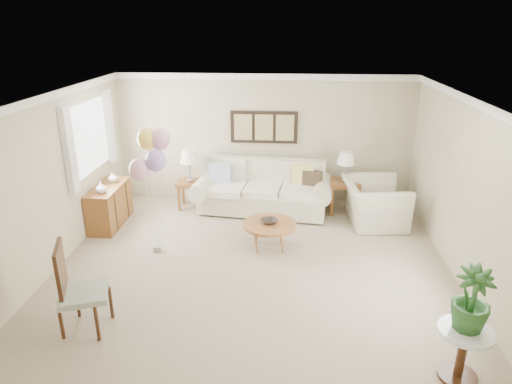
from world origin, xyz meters
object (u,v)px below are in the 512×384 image
coffee_table (270,225)px  accent_chair (76,287)px  sofa (264,192)px  armchair (374,202)px  balloon_cluster (151,153)px

coffee_table → accent_chair: 3.18m
sofa → coffee_table: 1.62m
armchair → balloon_cluster: bearing=105.7°
sofa → armchair: sofa is taller
sofa → coffee_table: bearing=-83.3°
coffee_table → armchair: (1.88, 1.16, -0.01)m
accent_chair → balloon_cluster: balloon_cluster is taller
sofa → accent_chair: (-2.03, -3.89, 0.19)m
sofa → balloon_cluster: (-1.63, -1.84, 1.28)m
coffee_table → armchair: bearing=31.6°
armchair → accent_chair: accent_chair is taller
sofa → armchair: size_ratio=2.27×
armchair → accent_chair: 5.35m
balloon_cluster → accent_chair: bearing=-101.0°
balloon_cluster → armchair: bearing=20.6°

